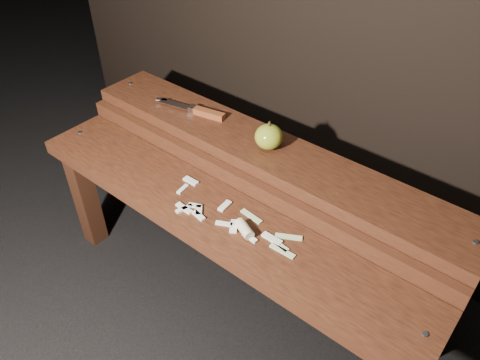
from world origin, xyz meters
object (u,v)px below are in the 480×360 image
Objects in this scene: bench_rear_tier at (264,171)px; knife at (200,111)px; bench_front_tier at (211,231)px; apple at (269,137)px.

bench_rear_tier is 5.00× the size of knife.
bench_front_tier is 0.29m from apple.
bench_rear_tier is (0.00, 0.23, 0.06)m from bench_front_tier.
bench_rear_tier is 14.92× the size of apple.
bench_front_tier is at bearing -43.71° from knife.
bench_front_tier is 0.38m from knife.
apple is at bearing 25.86° from bench_rear_tier.
apple reaches higher than knife.
bench_rear_tier is at bearing -2.71° from knife.
bench_front_tier is 0.23m from bench_rear_tier.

